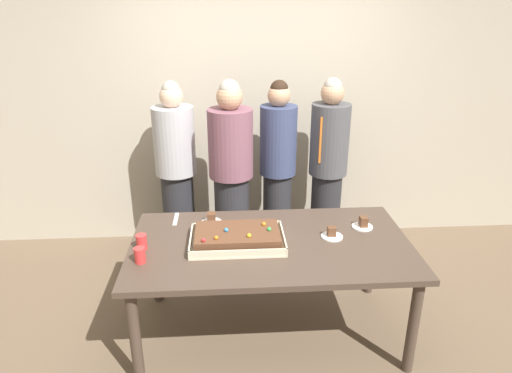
% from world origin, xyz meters
% --- Properties ---
extents(ground_plane, '(12.00, 12.00, 0.00)m').
position_xyz_m(ground_plane, '(0.00, 0.00, 0.00)').
color(ground_plane, brown).
extents(interior_back_panel, '(8.00, 0.12, 3.00)m').
position_xyz_m(interior_back_panel, '(0.00, 1.60, 1.50)').
color(interior_back_panel, '#B2A893').
rests_on(interior_back_panel, ground_plane).
extents(party_table, '(1.89, 1.04, 0.73)m').
position_xyz_m(party_table, '(0.00, 0.00, 0.66)').
color(party_table, '#47382D').
rests_on(party_table, ground_plane).
extents(sheet_cake, '(0.63, 0.40, 0.12)m').
position_xyz_m(sheet_cake, '(-0.23, 0.00, 0.78)').
color(sheet_cake, beige).
rests_on(sheet_cake, party_table).
extents(plated_slice_near_left, '(0.15, 0.15, 0.08)m').
position_xyz_m(plated_slice_near_left, '(0.68, 0.18, 0.76)').
color(plated_slice_near_left, white).
rests_on(plated_slice_near_left, party_table).
extents(plated_slice_near_right, '(0.15, 0.15, 0.07)m').
position_xyz_m(plated_slice_near_right, '(0.43, 0.05, 0.76)').
color(plated_slice_near_right, white).
rests_on(plated_slice_near_right, party_table).
extents(plated_slice_far_left, '(0.15, 0.15, 0.08)m').
position_xyz_m(plated_slice_far_left, '(-0.41, 0.33, 0.76)').
color(plated_slice_far_left, white).
rests_on(plated_slice_far_left, party_table).
extents(drink_cup_nearest, '(0.07, 0.07, 0.10)m').
position_xyz_m(drink_cup_nearest, '(-0.84, -0.20, 0.78)').
color(drink_cup_nearest, red).
rests_on(drink_cup_nearest, party_table).
extents(drink_cup_middle, '(0.07, 0.07, 0.10)m').
position_xyz_m(drink_cup_middle, '(-0.85, -0.02, 0.78)').
color(drink_cup_middle, red).
rests_on(drink_cup_middle, party_table).
extents(cake_server_utensil, '(0.03, 0.20, 0.01)m').
position_xyz_m(cake_server_utensil, '(-0.67, 0.40, 0.74)').
color(cake_server_utensil, silver).
rests_on(cake_server_utensil, party_table).
extents(person_serving_front, '(0.37, 0.37, 1.68)m').
position_xyz_m(person_serving_front, '(-0.25, 0.92, 0.87)').
color(person_serving_front, '#28282D').
rests_on(person_serving_front, ground_plane).
extents(person_green_shirt_behind, '(0.34, 0.34, 1.66)m').
position_xyz_m(person_green_shirt_behind, '(0.62, 1.11, 0.86)').
color(person_green_shirt_behind, '#28282D').
rests_on(person_green_shirt_behind, ground_plane).
extents(person_striped_tie_right, '(0.32, 0.32, 1.64)m').
position_xyz_m(person_striped_tie_right, '(0.17, 1.12, 0.85)').
color(person_striped_tie_right, '#28282D').
rests_on(person_striped_tie_right, ground_plane).
extents(person_far_right_suit, '(0.36, 0.36, 1.64)m').
position_xyz_m(person_far_right_suit, '(-0.74, 1.15, 0.84)').
color(person_far_right_suit, '#28282D').
rests_on(person_far_right_suit, ground_plane).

